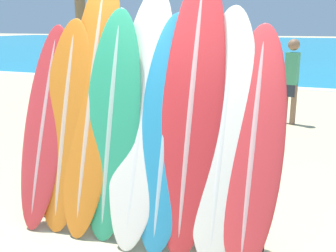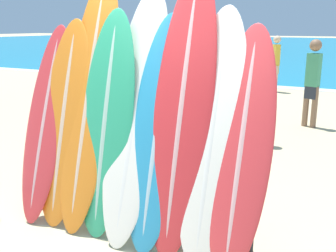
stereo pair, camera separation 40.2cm
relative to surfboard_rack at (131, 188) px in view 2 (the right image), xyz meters
name	(u,v)px [view 2 (the right image)]	position (x,y,z in m)	size (l,w,h in m)	color
surfboard_rack	(131,188)	(0.00, 0.00, 0.00)	(2.46, 0.04, 0.92)	#28282D
surfboard_slot_0	(46,123)	(-1.06, 0.00, 0.54)	(0.50, 0.77, 2.07)	red
surfboard_slot_1	(64,123)	(-0.81, 0.01, 0.57)	(0.59, 0.65, 2.12)	orange
surfboard_slot_2	(89,102)	(-0.54, 0.09, 0.79)	(0.59, 0.86, 2.58)	orange
surfboard_slot_3	(106,124)	(-0.28, 0.02, 0.61)	(0.60, 0.61, 2.22)	#289E70
surfboard_slot_4	(135,116)	(0.01, 0.08, 0.71)	(0.59, 0.87, 2.42)	silver
surfboard_slot_5	(157,133)	(0.28, 0.03, 0.59)	(0.54, 0.71, 2.17)	teal
surfboard_slot_6	(182,114)	(0.51, 0.06, 0.78)	(0.57, 0.76, 2.56)	red
surfboard_slot_7	(212,137)	(0.81, 0.04, 0.62)	(0.56, 0.72, 2.23)	silver
surfboard_slot_8	(241,150)	(1.08, 0.01, 0.54)	(0.52, 0.71, 2.07)	red
person_near_water	(313,80)	(0.98, 5.35, 0.48)	(0.30, 0.24, 1.78)	#846047
person_mid_beach	(258,95)	(0.29, 3.67, 0.37)	(0.27, 0.26, 1.59)	#A87A5B
person_far_left	(276,62)	(-0.63, 9.52, 0.46)	(0.28, 0.30, 1.74)	beige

